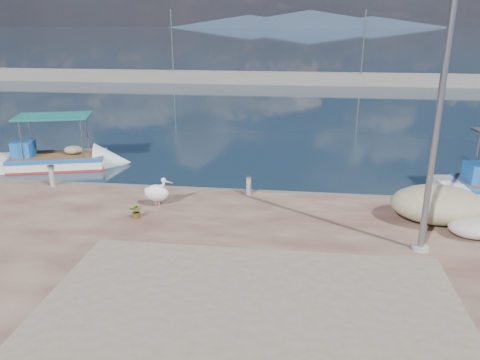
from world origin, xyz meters
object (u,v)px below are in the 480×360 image
object	(u,v)px
pelican	(157,192)
bollard_near	(249,185)
boat_left	(58,162)
lamp_post	(436,127)

from	to	relation	value
pelican	bollard_near	distance (m)	3.19
boat_left	lamp_post	distance (m)	16.34
boat_left	bollard_near	bearing A→B (deg)	-38.74
lamp_post	bollard_near	world-z (taller)	lamp_post
bollard_near	lamp_post	bearing A→B (deg)	-35.47
pelican	lamp_post	world-z (taller)	lamp_post
lamp_post	pelican	bearing A→B (deg)	164.97
boat_left	pelican	world-z (taller)	boat_left
pelican	lamp_post	xyz separation A→B (m)	(7.82, -2.10, 2.82)
boat_left	lamp_post	xyz separation A→B (m)	(14.13, -7.38, 3.58)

